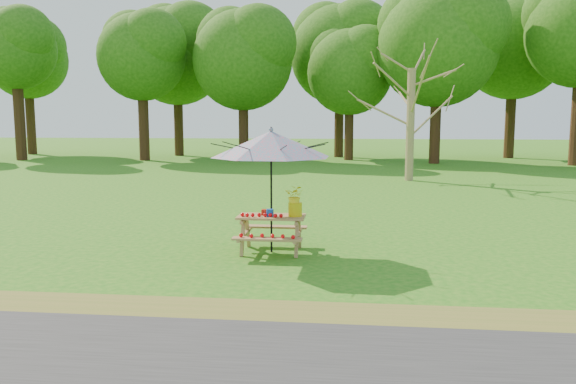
# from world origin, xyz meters

# --- Properties ---
(ground) EXTENTS (120.00, 120.00, 0.00)m
(ground) POSITION_xyz_m (0.00, 0.00, 0.00)
(ground) COLOR #1F6F15
(ground) RESTS_ON ground
(drygrass_strip) EXTENTS (120.00, 1.20, 0.01)m
(drygrass_strip) POSITION_xyz_m (0.00, -2.80, 0.00)
(drygrass_strip) COLOR olive
(drygrass_strip) RESTS_ON ground
(treeline) EXTENTS (60.00, 12.00, 16.00)m
(treeline) POSITION_xyz_m (0.00, 22.00, 8.00)
(treeline) COLOR #1D530E
(treeline) RESTS_ON ground
(bare_tree) EXTENTS (6.62, 6.62, 10.01)m
(bare_tree) POSITION_xyz_m (3.00, 12.95, 6.08)
(bare_tree) COLOR olive
(bare_tree) RESTS_ON ground
(picnic_table) EXTENTS (1.20, 1.32, 0.67)m
(picnic_table) POSITION_xyz_m (-0.73, 0.50, 0.33)
(picnic_table) COLOR #A27A49
(picnic_table) RESTS_ON ground
(patio_umbrella) EXTENTS (2.79, 2.79, 2.25)m
(patio_umbrella) POSITION_xyz_m (-0.73, 0.50, 1.95)
(patio_umbrella) COLOR black
(patio_umbrella) RESTS_ON ground
(produce_bins) EXTENTS (0.23, 0.37, 0.13)m
(produce_bins) POSITION_xyz_m (-0.79, 0.51, 0.72)
(produce_bins) COLOR red
(produce_bins) RESTS_ON picnic_table
(tomatoes_row) EXTENTS (0.77, 0.13, 0.07)m
(tomatoes_row) POSITION_xyz_m (-0.88, 0.32, 0.71)
(tomatoes_row) COLOR red
(tomatoes_row) RESTS_ON picnic_table
(flower_bucket) EXTENTS (0.38, 0.35, 0.55)m
(flower_bucket) POSITION_xyz_m (-0.30, 0.48, 0.97)
(flower_bucket) COLOR #D7BB0B
(flower_bucket) RESTS_ON picnic_table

